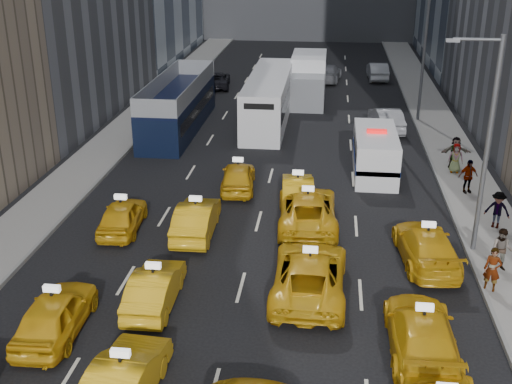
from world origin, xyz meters
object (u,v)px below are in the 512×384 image
double_decker (178,104)px  box_truck (308,79)px  pedestrian_0 (492,269)px  nypd_van (375,154)px  city_bus (269,99)px

double_decker → box_truck: 12.18m
double_decker → pedestrian_0: double_decker is taller
box_truck → pedestrian_0: box_truck is taller
nypd_van → double_decker: bearing=148.5°
nypd_van → city_bus: city_bus is taller
city_bus → box_truck: 6.65m
nypd_van → box_truck: bearing=102.9°
city_bus → box_truck: bearing=60.9°
double_decker → box_truck: size_ratio=1.56×
double_decker → city_bus: size_ratio=0.96×
double_decker → nypd_van: bearing=-22.8°
pedestrian_0 → double_decker: bearing=152.2°
double_decker → box_truck: double_decker is taller
nypd_van → double_decker: double_decker is taller
nypd_van → pedestrian_0: bearing=-76.2°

